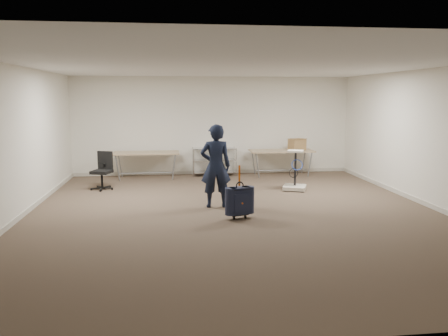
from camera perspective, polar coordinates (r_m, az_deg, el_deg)
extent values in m
plane|color=brown|center=(8.48, 1.48, -5.98)|extent=(9.00, 9.00, 0.00)
plane|color=white|center=(12.67, -1.43, 5.52)|extent=(8.00, 0.00, 8.00)
plane|color=white|center=(3.87, 11.20, -3.29)|extent=(8.00, 0.00, 8.00)
plane|color=white|center=(8.61, -25.89, 2.81)|extent=(0.00, 9.00, 9.00)
plane|color=white|center=(9.65, 25.80, 3.42)|extent=(0.00, 9.00, 9.00)
plane|color=silver|center=(8.20, 1.57, 13.26)|extent=(8.00, 8.00, 0.00)
cube|color=beige|center=(12.82, -1.40, -0.51)|extent=(8.00, 0.02, 0.10)
cube|color=beige|center=(8.84, -25.21, -5.91)|extent=(0.02, 9.00, 0.10)
cube|color=beige|center=(9.85, 25.20, -4.41)|extent=(0.02, 9.00, 0.10)
cube|color=tan|center=(12.16, -10.12, 1.96)|extent=(1.80, 0.75, 0.03)
cylinder|color=gray|center=(12.24, -10.05, -0.65)|extent=(1.50, 0.02, 0.02)
cylinder|color=gray|center=(11.98, -13.74, -0.03)|extent=(0.13, 0.04, 0.69)
cylinder|color=gray|center=(11.89, -6.54, 0.11)|extent=(0.13, 0.04, 0.69)
cylinder|color=gray|center=(12.57, -13.41, 0.41)|extent=(0.13, 0.04, 0.69)
cylinder|color=gray|center=(12.48, -6.56, 0.54)|extent=(0.13, 0.04, 0.69)
cube|color=tan|center=(12.52, 7.52, 2.24)|extent=(1.80, 0.75, 0.03)
cylinder|color=gray|center=(12.60, 7.47, -0.30)|extent=(1.50, 0.02, 0.02)
cylinder|color=gray|center=(12.12, 4.39, 0.31)|extent=(0.13, 0.04, 0.69)
cylinder|color=gray|center=(12.49, 11.16, 0.44)|extent=(0.13, 0.04, 0.69)
cylinder|color=gray|center=(12.70, 3.87, 0.73)|extent=(0.13, 0.04, 0.69)
cylinder|color=gray|center=(13.06, 10.35, 0.84)|extent=(0.13, 0.04, 0.69)
cylinder|color=#BABDC1|center=(12.22, -3.98, 0.64)|extent=(0.02, 0.02, 0.80)
cylinder|color=#BABDC1|center=(12.33, 1.60, 0.74)|extent=(0.02, 0.02, 0.80)
cylinder|color=#BABDC1|center=(12.66, -4.08, 0.95)|extent=(0.02, 0.02, 0.80)
cylinder|color=#BABDC1|center=(12.78, 1.30, 1.04)|extent=(0.02, 0.02, 0.80)
cube|color=#BABDC1|center=(12.53, -1.27, -0.51)|extent=(1.20, 0.45, 0.02)
cube|color=#BABDC1|center=(12.48, -1.28, 1.07)|extent=(1.20, 0.45, 0.02)
cube|color=#BABDC1|center=(12.43, -1.29, 2.58)|extent=(1.20, 0.45, 0.01)
imported|color=black|center=(8.81, -1.10, 0.25)|extent=(0.62, 0.41, 1.70)
cube|color=#161831|center=(8.05, 2.06, -4.27)|extent=(0.41, 0.30, 0.50)
cube|color=black|center=(8.13, 1.99, -6.05)|extent=(0.36, 0.23, 0.03)
cylinder|color=black|center=(8.08, 1.30, -6.50)|extent=(0.04, 0.07, 0.07)
cylinder|color=black|center=(8.17, 2.79, -6.32)|extent=(0.04, 0.07, 0.07)
torus|color=black|center=(7.99, 2.07, -2.33)|extent=(0.16, 0.07, 0.16)
cube|color=#E35D0B|center=(7.97, 2.02, -1.01)|extent=(0.03, 0.01, 0.38)
cylinder|color=black|center=(11.04, -15.61, -2.50)|extent=(0.55, 0.55, 0.08)
cylinder|color=black|center=(11.01, -15.65, -1.53)|extent=(0.06, 0.06, 0.37)
cube|color=black|center=(10.97, -15.70, -0.49)|extent=(0.54, 0.54, 0.07)
cube|color=black|center=(11.11, -15.26, 1.00)|extent=(0.38, 0.18, 0.44)
cube|color=#F0E7CE|center=(10.72, 9.20, -2.51)|extent=(0.68, 0.68, 0.08)
cylinder|color=black|center=(10.47, 8.40, -3.00)|extent=(0.06, 0.06, 0.04)
cylinder|color=black|center=(10.68, 9.19, -0.02)|extent=(0.05, 0.05, 0.84)
cube|color=#F0E7CE|center=(10.57, 9.32, 2.19)|extent=(0.46, 0.43, 0.04)
torus|color=blue|center=(10.55, 9.68, 0.43)|extent=(0.29, 0.20, 0.26)
cube|color=brown|center=(12.65, 9.52, 3.07)|extent=(0.51, 0.45, 0.32)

